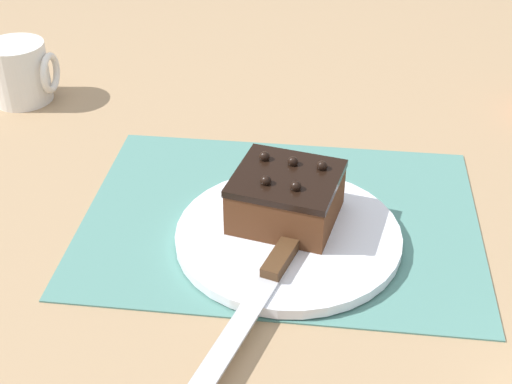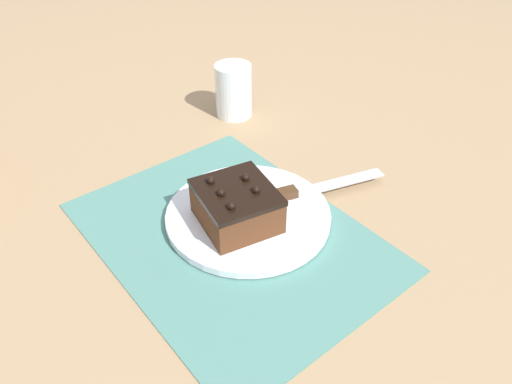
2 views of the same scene
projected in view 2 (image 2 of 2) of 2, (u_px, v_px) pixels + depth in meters
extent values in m
plane|color=#9E7F5B|center=(231.00, 236.00, 0.74)|extent=(3.00, 3.00, 0.00)
cube|color=slate|center=(231.00, 235.00, 0.74)|extent=(0.46, 0.34, 0.00)
cylinder|color=white|center=(248.00, 215.00, 0.76)|extent=(0.25, 0.25, 0.01)
cube|color=#512D19|center=(237.00, 208.00, 0.73)|extent=(0.13, 0.12, 0.05)
cube|color=black|center=(236.00, 192.00, 0.71)|extent=(0.13, 0.13, 0.01)
sphere|color=black|center=(231.00, 206.00, 0.67)|extent=(0.01, 0.01, 0.01)
sphere|color=black|center=(256.00, 190.00, 0.70)|extent=(0.01, 0.01, 0.01)
sphere|color=black|center=(221.00, 193.00, 0.70)|extent=(0.01, 0.01, 0.01)
sphere|color=black|center=(246.00, 177.00, 0.73)|extent=(0.01, 0.01, 0.01)
sphere|color=black|center=(212.00, 180.00, 0.72)|extent=(0.01, 0.01, 0.01)
cube|color=#472D19|center=(274.00, 196.00, 0.78)|extent=(0.04, 0.08, 0.01)
cube|color=#B7BABF|center=(339.00, 182.00, 0.82)|extent=(0.07, 0.16, 0.00)
cylinder|color=white|center=(233.00, 91.00, 1.00)|extent=(0.07, 0.07, 0.11)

